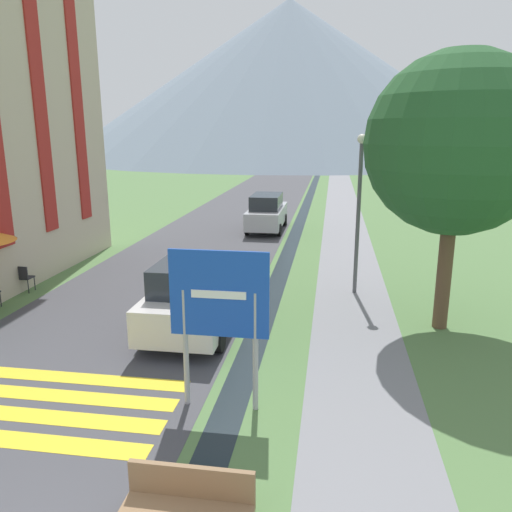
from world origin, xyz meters
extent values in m
plane|color=#517542|center=(0.00, 20.00, 0.00)|extent=(160.00, 160.00, 0.00)
cube|color=#424247|center=(-2.50, 30.00, 0.00)|extent=(6.40, 60.00, 0.01)
cube|color=slate|center=(3.60, 30.00, 0.00)|extent=(2.20, 60.00, 0.01)
cube|color=black|center=(1.20, 30.00, 0.00)|extent=(0.60, 60.00, 0.00)
cube|color=yellow|center=(-2.50, 3.70, 0.01)|extent=(5.44, 0.44, 0.01)
cube|color=yellow|center=(-2.50, 4.40, 0.01)|extent=(5.44, 0.44, 0.01)
cube|color=yellow|center=(-2.50, 5.10, 0.01)|extent=(5.44, 0.44, 0.01)
cone|color=slate|center=(-5.83, 93.59, 13.87)|extent=(83.24, 83.24, 27.75)
cube|color=maroon|center=(-6.48, 12.00, 6.33)|extent=(0.06, 0.70, 9.49)
cube|color=maroon|center=(-6.48, 14.46, 6.33)|extent=(0.06, 0.70, 9.49)
cylinder|color=#9E9EA3|center=(0.39, 4.53, 1.10)|extent=(0.10, 0.10, 2.20)
cylinder|color=#9E9EA3|center=(1.66, 4.53, 1.10)|extent=(0.10, 0.10, 2.20)
cube|color=#1947B7|center=(1.03, 4.51, 2.15)|extent=(1.75, 0.05, 1.55)
cube|color=white|center=(1.03, 4.48, 2.15)|extent=(0.96, 0.02, 0.14)
cube|color=#846647|center=(1.20, 1.98, 0.43)|extent=(1.70, 0.08, 0.45)
cube|color=silver|center=(-0.40, 8.07, 0.72)|extent=(1.87, 4.19, 0.84)
cube|color=#23282D|center=(-0.40, 7.86, 1.48)|extent=(1.59, 2.31, 0.68)
cylinder|color=black|center=(-1.29, 9.37, 0.30)|extent=(0.18, 0.60, 0.60)
cylinder|color=black|center=(0.49, 9.37, 0.30)|extent=(0.18, 0.60, 0.60)
cylinder|color=black|center=(-1.29, 6.77, 0.30)|extent=(0.18, 0.60, 0.60)
cylinder|color=black|center=(0.49, 6.77, 0.30)|extent=(0.18, 0.60, 0.60)
cube|color=#B2B2B7|center=(-0.30, 21.03, 0.72)|extent=(1.62, 4.48, 0.84)
cube|color=#23282D|center=(-0.30, 20.81, 1.48)|extent=(1.38, 2.46, 0.68)
cylinder|color=black|center=(-1.07, 22.42, 0.30)|extent=(0.18, 0.60, 0.60)
cylinder|color=black|center=(0.47, 22.42, 0.30)|extent=(0.18, 0.60, 0.60)
cylinder|color=black|center=(-1.07, 19.64, 0.30)|extent=(0.18, 0.60, 0.60)
cylinder|color=black|center=(0.47, 19.64, 0.30)|extent=(0.18, 0.60, 0.60)
cube|color=#232328|center=(-6.42, 10.13, 0.45)|extent=(0.40, 0.40, 0.04)
cube|color=#232328|center=(-6.42, 9.95, 0.65)|extent=(0.40, 0.04, 0.40)
cylinder|color=#232328|center=(-6.59, 10.30, 0.23)|extent=(0.03, 0.03, 0.45)
cylinder|color=#232328|center=(-6.25, 10.30, 0.23)|extent=(0.03, 0.03, 0.45)
cylinder|color=#232328|center=(-6.59, 9.96, 0.23)|extent=(0.03, 0.03, 0.45)
cylinder|color=#232328|center=(-6.25, 9.96, 0.23)|extent=(0.03, 0.03, 0.45)
cylinder|color=#232328|center=(-6.33, 8.75, 0.23)|extent=(0.03, 0.03, 0.45)
cylinder|color=#282833|center=(-6.78, 9.34, 0.23)|extent=(0.14, 0.14, 0.46)
cylinder|color=#515156|center=(3.68, 11.58, 2.26)|extent=(0.12, 0.12, 4.52)
sphere|color=silver|center=(3.68, 11.58, 4.64)|extent=(0.28, 0.28, 0.28)
cylinder|color=brown|center=(5.72, 9.06, 1.38)|extent=(0.36, 0.36, 2.75)
sphere|color=#235128|center=(5.72, 9.06, 4.57)|extent=(4.29, 4.29, 4.29)
camera|label=1|loc=(2.89, -3.43, 4.89)|focal=35.00mm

